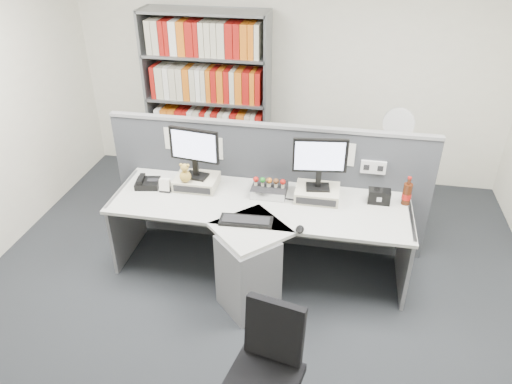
% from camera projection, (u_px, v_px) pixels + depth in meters
% --- Properties ---
extents(ground, '(5.50, 5.50, 0.00)m').
position_uv_depth(ground, '(241.00, 331.00, 3.87)').
color(ground, '#2C2F33').
rests_on(ground, ground).
extents(room_shell, '(5.04, 5.54, 2.72)m').
position_uv_depth(room_shell, '(236.00, 124.00, 2.95)').
color(room_shell, white).
rests_on(room_shell, ground).
extents(partition, '(3.00, 0.08, 1.27)m').
position_uv_depth(partition, '(268.00, 185.00, 4.59)').
color(partition, '#41444A').
rests_on(partition, ground).
extents(desk, '(2.60, 1.20, 0.72)m').
position_uv_depth(desk, '(255.00, 242.00, 4.14)').
color(desk, beige).
rests_on(desk, ground).
extents(monitor_riser_left, '(0.38, 0.31, 0.10)m').
position_uv_depth(monitor_riser_left, '(197.00, 182.00, 4.40)').
color(monitor_riser_left, beige).
rests_on(monitor_riser_left, desk).
extents(monitor_riser_right, '(0.38, 0.31, 0.10)m').
position_uv_depth(monitor_riser_right, '(317.00, 193.00, 4.22)').
color(monitor_riser_right, beige).
rests_on(monitor_riser_right, desk).
extents(monitor_left, '(0.46, 0.17, 0.47)m').
position_uv_depth(monitor_left, '(194.00, 149.00, 4.23)').
color(monitor_left, black).
rests_on(monitor_left, monitor_riser_left).
extents(monitor_right, '(0.46, 0.17, 0.47)m').
position_uv_depth(monitor_right, '(320.00, 159.00, 4.05)').
color(monitor_right, black).
rests_on(monitor_right, monitor_riser_right).
extents(desktop_pc, '(0.31, 0.27, 0.08)m').
position_uv_depth(desktop_pc, '(269.00, 189.00, 4.29)').
color(desktop_pc, black).
rests_on(desktop_pc, desk).
extents(figurines, '(0.29, 0.05, 0.09)m').
position_uv_depth(figurines, '(269.00, 181.00, 4.23)').
color(figurines, beige).
rests_on(figurines, desktop_pc).
extents(keyboard, '(0.44, 0.19, 0.03)m').
position_uv_depth(keyboard, '(246.00, 221.00, 3.92)').
color(keyboard, black).
rests_on(keyboard, desk).
extents(mouse, '(0.07, 0.11, 0.04)m').
position_uv_depth(mouse, '(300.00, 229.00, 3.80)').
color(mouse, black).
rests_on(mouse, desk).
extents(desk_phone, '(0.24, 0.22, 0.09)m').
position_uv_depth(desk_phone, '(147.00, 183.00, 4.41)').
color(desk_phone, black).
rests_on(desk_phone, desk).
extents(desk_calendar, '(0.10, 0.08, 0.13)m').
position_uv_depth(desk_calendar, '(165.00, 186.00, 4.32)').
color(desk_calendar, black).
rests_on(desk_calendar, desk).
extents(plush_toy, '(0.10, 0.10, 0.18)m').
position_uv_depth(plush_toy, '(185.00, 174.00, 4.26)').
color(plush_toy, '#AC8C39').
rests_on(plush_toy, monitor_riser_left).
extents(speaker, '(0.19, 0.10, 0.13)m').
position_uv_depth(speaker, '(379.00, 196.00, 4.15)').
color(speaker, black).
rests_on(speaker, desk).
extents(cola_bottle, '(0.08, 0.08, 0.26)m').
position_uv_depth(cola_bottle, '(407.00, 194.00, 4.12)').
color(cola_bottle, '#3F190A').
rests_on(cola_bottle, desk).
extents(shelving_unit, '(1.41, 0.40, 2.00)m').
position_uv_depth(shelving_unit, '(208.00, 102.00, 5.57)').
color(shelving_unit, slate).
rests_on(shelving_unit, ground).
extents(filing_cabinet, '(0.45, 0.61, 0.70)m').
position_uv_depth(filing_cabinet, '(389.00, 185.00, 5.18)').
color(filing_cabinet, slate).
rests_on(filing_cabinet, ground).
extents(desk_fan, '(0.31, 0.19, 0.53)m').
position_uv_depth(desk_fan, '(398.00, 127.00, 4.83)').
color(desk_fan, white).
rests_on(desk_fan, filing_cabinet).
extents(office_chair, '(0.60, 0.59, 0.90)m').
position_uv_depth(office_chair, '(267.00, 369.00, 2.97)').
color(office_chair, silver).
rests_on(office_chair, ground).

